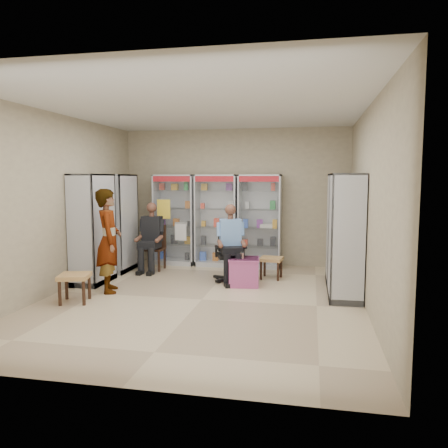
% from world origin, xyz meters
% --- Properties ---
extents(floor, '(6.00, 6.00, 0.00)m').
position_xyz_m(floor, '(0.00, 0.00, 0.00)').
color(floor, '#C6AF89').
rests_on(floor, ground).
extents(room_shell, '(5.02, 6.02, 3.01)m').
position_xyz_m(room_shell, '(0.00, 0.00, 1.97)').
color(room_shell, tan).
rests_on(room_shell, ground).
extents(cabinet_back_left, '(0.90, 0.50, 2.00)m').
position_xyz_m(cabinet_back_left, '(-1.30, 2.73, 1.00)').
color(cabinet_back_left, '#A3A5AA').
rests_on(cabinet_back_left, floor).
extents(cabinet_back_mid, '(0.90, 0.50, 2.00)m').
position_xyz_m(cabinet_back_mid, '(-0.35, 2.73, 1.00)').
color(cabinet_back_mid, '#9E9FA4').
rests_on(cabinet_back_mid, floor).
extents(cabinet_back_right, '(0.90, 0.50, 2.00)m').
position_xyz_m(cabinet_back_right, '(0.60, 2.73, 1.00)').
color(cabinet_back_right, '#A1A3A8').
rests_on(cabinet_back_right, floor).
extents(cabinet_right_far, '(0.90, 0.50, 2.00)m').
position_xyz_m(cabinet_right_far, '(2.23, 1.60, 1.00)').
color(cabinet_right_far, silver).
rests_on(cabinet_right_far, floor).
extents(cabinet_right_near, '(0.90, 0.50, 2.00)m').
position_xyz_m(cabinet_right_near, '(2.23, 0.50, 1.00)').
color(cabinet_right_near, silver).
rests_on(cabinet_right_near, floor).
extents(cabinet_left_far, '(0.90, 0.50, 2.00)m').
position_xyz_m(cabinet_left_far, '(-2.23, 1.80, 1.00)').
color(cabinet_left_far, '#ACAEB3').
rests_on(cabinet_left_far, floor).
extents(cabinet_left_near, '(0.90, 0.50, 2.00)m').
position_xyz_m(cabinet_left_near, '(-2.23, 0.70, 1.00)').
color(cabinet_left_near, '#A4A5AB').
rests_on(cabinet_left_near, floor).
extents(wooden_chair, '(0.42, 0.42, 0.94)m').
position_xyz_m(wooden_chair, '(-1.55, 2.00, 0.47)').
color(wooden_chair, '#2F2012').
rests_on(wooden_chair, floor).
extents(seated_customer, '(0.44, 0.60, 1.34)m').
position_xyz_m(seated_customer, '(-1.55, 1.95, 0.67)').
color(seated_customer, black).
rests_on(seated_customer, floor).
extents(office_chair, '(0.73, 0.73, 1.07)m').
position_xyz_m(office_chair, '(0.22, 1.36, 0.53)').
color(office_chair, black).
rests_on(office_chair, floor).
extents(seated_shopkeeper, '(0.62, 0.73, 1.36)m').
position_xyz_m(seated_shopkeeper, '(0.22, 1.31, 0.68)').
color(seated_shopkeeper, '#6E91DB').
rests_on(seated_shopkeeper, floor).
extents(pink_trunk, '(0.58, 0.56, 0.50)m').
position_xyz_m(pink_trunk, '(0.52, 1.05, 0.25)').
color(pink_trunk, '#BB4A7B').
rests_on(pink_trunk, floor).
extents(tea_glass, '(0.07, 0.07, 0.11)m').
position_xyz_m(tea_glass, '(0.49, 1.00, 0.55)').
color(tea_glass, '#5D1408').
rests_on(tea_glass, pink_trunk).
extents(woven_stool_a, '(0.45, 0.45, 0.41)m').
position_xyz_m(woven_stool_a, '(0.95, 1.69, 0.20)').
color(woven_stool_a, '#AF894A').
rests_on(woven_stool_a, floor).
extents(woven_stool_b, '(0.55, 0.55, 0.45)m').
position_xyz_m(woven_stool_b, '(-1.90, -0.53, 0.22)').
color(woven_stool_b, '#AC7748').
rests_on(woven_stool_b, floor).
extents(standing_man, '(0.64, 0.75, 1.75)m').
position_xyz_m(standing_man, '(-1.66, 0.18, 0.88)').
color(standing_man, '#99999C').
rests_on(standing_man, floor).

